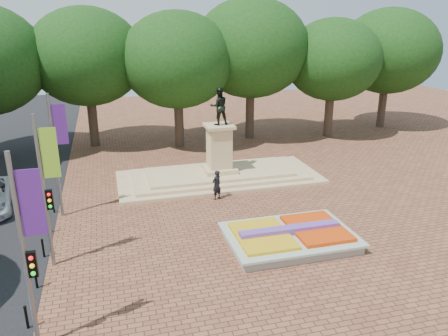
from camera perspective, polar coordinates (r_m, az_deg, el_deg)
name	(u,v)px	position (r m, az deg, el deg)	size (l,w,h in m)	color
ground	(257,228)	(23.74, 4.35, -7.85)	(90.00, 90.00, 0.00)	brown
flower_bed	(290,236)	(22.27, 8.63, -8.83)	(6.30, 4.30, 0.91)	gray
monument	(219,167)	(30.47, -0.63, 0.15)	(14.00, 6.00, 6.40)	tan
tree_row_back	(216,67)	(39.33, -1.09, 13.03)	(44.80, 8.80, 10.43)	#392A1F
banner_poles	(45,188)	(20.00, -22.33, -2.40)	(0.88, 11.17, 7.00)	slate
bollard_row	(40,261)	(21.28, -22.95, -11.17)	(0.12, 13.12, 0.98)	black
pedestrian	(217,185)	(27.00, -0.97, -2.21)	(0.69, 0.45, 1.89)	black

